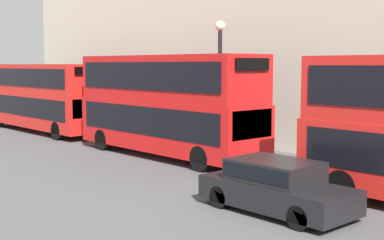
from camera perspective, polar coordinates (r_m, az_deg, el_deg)
name	(u,v)px	position (r m, az deg, el deg)	size (l,w,h in m)	color
bus_second_in_queue	(167,101)	(23.47, -2.73, 2.00)	(2.59, 10.12, 4.46)	red
bus_third_in_queue	(43,94)	(33.60, -15.66, 2.65)	(2.59, 11.14, 4.08)	red
car_hatchback	(276,185)	(14.98, 8.94, -6.86)	(1.89, 4.34, 1.46)	black
street_lamp	(220,72)	(23.51, 3.00, 5.10)	(0.44, 0.44, 5.96)	black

